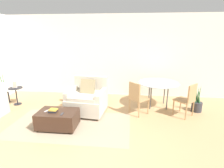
{
  "coord_description": "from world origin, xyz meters",
  "views": [
    {
      "loc": [
        0.93,
        -2.7,
        2.09
      ],
      "look_at": [
        0.43,
        2.0,
        0.75
      ],
      "focal_mm": 28.0,
      "sensor_mm": 36.0,
      "label": 1
    }
  ],
  "objects_px": {
    "tv_remote_secondary": "(47,111)",
    "potted_plant_small": "(197,105)",
    "ottoman": "(58,119)",
    "picture_frame": "(15,85)",
    "tv_remote_primary": "(62,114)",
    "dining_table": "(159,85)",
    "dining_chair_near_right": "(188,98)",
    "armchair": "(87,100)",
    "dining_chair_near_left": "(137,96)",
    "potted_plant": "(2,96)",
    "side_table": "(16,93)",
    "book_stack": "(53,110)"
  },
  "relations": [
    {
      "from": "tv_remote_secondary",
      "to": "potted_plant_small",
      "type": "xyz_separation_m",
      "value": [
        3.76,
        1.29,
        -0.22
      ]
    },
    {
      "from": "ottoman",
      "to": "picture_frame",
      "type": "xyz_separation_m",
      "value": [
        -1.83,
        1.22,
        0.42
      ]
    },
    {
      "from": "tv_remote_primary",
      "to": "potted_plant_small",
      "type": "relative_size",
      "value": 0.16
    },
    {
      "from": "picture_frame",
      "to": "dining_table",
      "type": "xyz_separation_m",
      "value": [
        4.3,
        0.32,
        0.03
      ]
    },
    {
      "from": "dining_chair_near_right",
      "to": "potted_plant_small",
      "type": "xyz_separation_m",
      "value": [
        0.4,
        0.39,
        -0.32
      ]
    },
    {
      "from": "dining_table",
      "to": "armchair",
      "type": "bearing_deg",
      "value": -162.24
    },
    {
      "from": "dining_chair_near_right",
      "to": "potted_plant_small",
      "type": "height_order",
      "value": "dining_chair_near_right"
    },
    {
      "from": "armchair",
      "to": "dining_chair_near_right",
      "type": "relative_size",
      "value": 1.17
    },
    {
      "from": "tv_remote_secondary",
      "to": "dining_chair_near_left",
      "type": "xyz_separation_m",
      "value": [
        2.07,
        0.9,
        0.11
      ]
    },
    {
      "from": "tv_remote_primary",
      "to": "dining_table",
      "type": "bearing_deg",
      "value": 35.89
    },
    {
      "from": "potted_plant",
      "to": "side_table",
      "type": "bearing_deg",
      "value": -2.41
    },
    {
      "from": "picture_frame",
      "to": "dining_chair_near_left",
      "type": "relative_size",
      "value": 0.23
    },
    {
      "from": "armchair",
      "to": "side_table",
      "type": "bearing_deg",
      "value": 172.15
    },
    {
      "from": "potted_plant",
      "to": "book_stack",
      "type": "bearing_deg",
      "value": -29.35
    },
    {
      "from": "ottoman",
      "to": "tv_remote_secondary",
      "type": "bearing_deg",
      "value": 179.66
    },
    {
      "from": "side_table",
      "to": "potted_plant_small",
      "type": "bearing_deg",
      "value": 0.67
    },
    {
      "from": "picture_frame",
      "to": "dining_chair_near_right",
      "type": "bearing_deg",
      "value": -3.76
    },
    {
      "from": "book_stack",
      "to": "potted_plant",
      "type": "height_order",
      "value": "potted_plant"
    },
    {
      "from": "dining_chair_near_right",
      "to": "dining_chair_near_left",
      "type": "bearing_deg",
      "value": 180.0
    },
    {
      "from": "picture_frame",
      "to": "dining_chair_near_left",
      "type": "height_order",
      "value": "dining_chair_near_left"
    },
    {
      "from": "ottoman",
      "to": "dining_table",
      "type": "distance_m",
      "value": 2.95
    },
    {
      "from": "tv_remote_primary",
      "to": "book_stack",
      "type": "bearing_deg",
      "value": 156.9
    },
    {
      "from": "tv_remote_primary",
      "to": "potted_plant",
      "type": "bearing_deg",
      "value": 151.24
    },
    {
      "from": "dining_chair_near_left",
      "to": "dining_chair_near_right",
      "type": "height_order",
      "value": "same"
    },
    {
      "from": "tv_remote_primary",
      "to": "ottoman",
      "type": "bearing_deg",
      "value": 142.16
    },
    {
      "from": "potted_plant",
      "to": "potted_plant_small",
      "type": "xyz_separation_m",
      "value": [
        5.85,
        0.04,
        -0.06
      ]
    },
    {
      "from": "ottoman",
      "to": "dining_chair_near_left",
      "type": "relative_size",
      "value": 0.99
    },
    {
      "from": "dining_chair_near_right",
      "to": "potted_plant_small",
      "type": "relative_size",
      "value": 1.12
    },
    {
      "from": "side_table",
      "to": "ottoman",
      "type": "bearing_deg",
      "value": -33.76
    },
    {
      "from": "tv_remote_secondary",
      "to": "armchair",
      "type": "bearing_deg",
      "value": 51.54
    },
    {
      "from": "side_table",
      "to": "dining_chair_near_right",
      "type": "xyz_separation_m",
      "value": [
        4.95,
        -0.33,
        0.14
      ]
    },
    {
      "from": "side_table",
      "to": "potted_plant_small",
      "type": "distance_m",
      "value": 5.35
    },
    {
      "from": "side_table",
      "to": "picture_frame",
      "type": "distance_m",
      "value": 0.26
    },
    {
      "from": "book_stack",
      "to": "dining_chair_near_right",
      "type": "bearing_deg",
      "value": 15.98
    },
    {
      "from": "dining_chair_near_right",
      "to": "book_stack",
      "type": "bearing_deg",
      "value": -164.02
    },
    {
      "from": "dining_table",
      "to": "tv_remote_primary",
      "type": "bearing_deg",
      "value": -144.11
    },
    {
      "from": "potted_plant",
      "to": "side_table",
      "type": "relative_size",
      "value": 2.38
    },
    {
      "from": "picture_frame",
      "to": "side_table",
      "type": "bearing_deg",
      "value": 90.0
    },
    {
      "from": "dining_table",
      "to": "potted_plant_small",
      "type": "xyz_separation_m",
      "value": [
        1.05,
        -0.26,
        -0.47
      ]
    },
    {
      "from": "tv_remote_primary",
      "to": "tv_remote_secondary",
      "type": "xyz_separation_m",
      "value": [
        -0.4,
        0.13,
        0.0
      ]
    },
    {
      "from": "dining_chair_near_left",
      "to": "dining_chair_near_right",
      "type": "relative_size",
      "value": 1.0
    },
    {
      "from": "ottoman",
      "to": "picture_frame",
      "type": "bearing_deg",
      "value": 146.24
    },
    {
      "from": "dining_chair_near_left",
      "to": "potted_plant_small",
      "type": "relative_size",
      "value": 1.12
    },
    {
      "from": "potted_plant",
      "to": "dining_chair_near_left",
      "type": "height_order",
      "value": "potted_plant"
    },
    {
      "from": "potted_plant",
      "to": "dining_table",
      "type": "distance_m",
      "value": 4.83
    },
    {
      "from": "picture_frame",
      "to": "potted_plant_small",
      "type": "distance_m",
      "value": 5.37
    },
    {
      "from": "tv_remote_secondary",
      "to": "side_table",
      "type": "relative_size",
      "value": 0.28
    },
    {
      "from": "tv_remote_primary",
      "to": "dining_chair_near_right",
      "type": "relative_size",
      "value": 0.15
    },
    {
      "from": "tv_remote_secondary",
      "to": "potted_plant",
      "type": "relative_size",
      "value": 0.12
    },
    {
      "from": "tv_remote_primary",
      "to": "side_table",
      "type": "distance_m",
      "value": 2.41
    }
  ]
}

